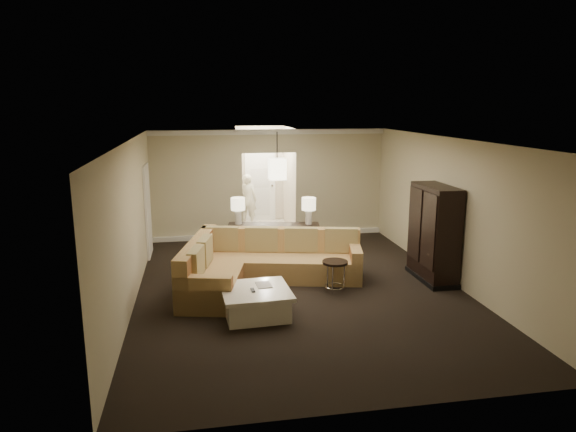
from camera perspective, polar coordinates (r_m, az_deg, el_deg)
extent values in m
plane|color=black|center=(9.81, 1.32, -8.12)|extent=(8.00, 8.00, 0.00)
cube|color=#BEB88F|center=(13.28, -2.07, 3.58)|extent=(6.00, 0.04, 2.80)
cube|color=#BEB88F|center=(5.70, 9.46, -8.71)|extent=(6.00, 0.04, 2.80)
cube|color=#BEB88F|center=(9.30, -17.07, -0.80)|extent=(0.04, 8.00, 2.80)
cube|color=#BEB88F|center=(10.42, 17.76, 0.53)|extent=(0.04, 8.00, 2.80)
cube|color=silver|center=(9.21, 1.41, 8.43)|extent=(6.00, 8.00, 0.02)
cube|color=silver|center=(13.10, -2.09, 9.30)|extent=(6.00, 0.10, 0.12)
cube|color=silver|center=(13.51, -2.00, -2.08)|extent=(6.00, 0.10, 0.12)
cube|color=white|center=(12.09, -15.31, 0.57)|extent=(0.05, 0.90, 2.10)
cube|color=silver|center=(14.53, -2.59, -1.29)|extent=(1.40, 2.00, 0.01)
cube|color=beige|center=(14.19, -5.45, 4.10)|extent=(0.04, 2.00, 2.80)
cube|color=beige|center=(14.37, 0.14, 4.26)|extent=(0.04, 2.00, 2.80)
cube|color=beige|center=(15.25, -3.13, 4.71)|extent=(1.40, 0.04, 2.80)
cube|color=white|center=(15.27, -3.11, 3.39)|extent=(0.90, 0.05, 2.10)
cube|color=brown|center=(10.34, -0.98, -5.68)|extent=(3.38, 1.67, 0.45)
cube|color=brown|center=(9.32, -8.53, -7.89)|extent=(1.28, 1.69, 0.45)
cube|color=brown|center=(10.55, -0.86, -2.63)|extent=(3.22, 0.97, 0.50)
cube|color=brown|center=(9.74, -10.07, -4.09)|extent=(0.83, 2.59, 0.50)
cube|color=brown|center=(10.32, 7.46, -5.19)|extent=(0.43, 1.00, 0.67)
cube|color=brown|center=(8.69, -9.38, -8.69)|extent=(1.00, 0.43, 0.67)
cube|color=olive|center=(10.63, -7.30, -2.49)|extent=(0.69, 0.32, 0.50)
cube|color=olive|center=(10.52, -2.94, -2.56)|extent=(0.69, 0.32, 0.50)
cube|color=olive|center=(10.47, 1.48, -2.62)|extent=(0.69, 0.32, 0.50)
cube|color=olive|center=(10.49, 5.92, -2.66)|extent=(0.69, 0.32, 0.50)
cube|color=olive|center=(9.81, -9.19, -3.81)|extent=(0.31, 0.67, 0.50)
cube|color=olive|center=(9.11, -10.16, -5.13)|extent=(0.31, 0.67, 0.50)
cube|color=white|center=(8.63, -3.60, -9.72)|extent=(1.05, 1.05, 0.38)
cube|color=white|center=(8.55, -3.62, -8.34)|extent=(1.17, 1.17, 0.07)
cube|color=black|center=(8.48, -3.93, -8.22)|extent=(0.06, 0.18, 0.02)
cube|color=#BCB2A4|center=(8.72, -2.71, -7.64)|extent=(0.26, 0.35, 0.01)
cube|color=black|center=(11.51, -1.63, -1.04)|extent=(2.09, 0.81, 0.06)
cube|color=black|center=(11.67, -6.18, -2.90)|extent=(0.15, 0.42, 0.74)
cube|color=black|center=(11.62, 2.97, -2.91)|extent=(0.15, 0.42, 0.74)
cube|color=black|center=(11.68, -1.61, -4.14)|extent=(1.99, 0.75, 0.04)
cube|color=black|center=(10.45, 15.93, -1.86)|extent=(0.52, 1.26, 1.89)
cube|color=black|center=(10.03, 15.36, -1.63)|extent=(0.03, 0.56, 1.44)
cube|color=black|center=(10.59, 13.91, -0.82)|extent=(0.03, 0.56, 1.44)
cube|color=black|center=(10.70, 15.64, -6.55)|extent=(0.56, 1.32, 0.09)
cylinder|color=black|center=(9.53, 5.25, -5.14)|extent=(0.48, 0.48, 0.04)
torus|color=silver|center=(9.68, 5.20, -7.76)|extent=(0.39, 0.39, 0.03)
cylinder|color=silver|center=(9.68, 6.26, -6.70)|extent=(0.03, 0.03, 0.56)
cylinder|color=silver|center=(9.74, 4.42, -6.54)|extent=(0.03, 0.03, 0.56)
cylinder|color=silver|center=(9.45, 4.98, -7.14)|extent=(0.03, 0.03, 0.56)
cylinder|color=silver|center=(11.52, -5.56, -0.12)|extent=(0.15, 0.15, 0.32)
cylinder|color=#FFF0BF|center=(11.46, -5.59, 1.35)|extent=(0.32, 0.32, 0.28)
cylinder|color=silver|center=(11.48, 2.31, -0.12)|extent=(0.15, 0.15, 0.32)
cylinder|color=#FFF0BF|center=(11.41, 2.32, 1.36)|extent=(0.32, 0.32, 0.28)
cylinder|color=black|center=(11.88, -1.22, 7.88)|extent=(0.02, 0.02, 0.60)
cube|color=#F1E6BC|center=(11.93, -1.21, 5.24)|extent=(0.38, 0.38, 0.48)
imported|color=beige|center=(14.68, -4.55, 2.09)|extent=(0.68, 0.54, 1.64)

